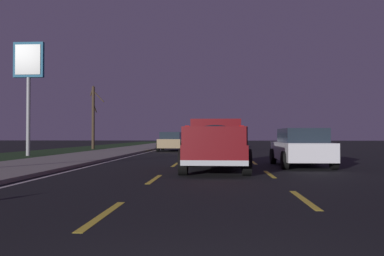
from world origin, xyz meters
TOP-DOWN VIEW (x-y plane):
  - ground at (27.00, 0.00)m, footprint 144.00×144.00m
  - sidewalk_shoulder at (27.00, 7.45)m, footprint 108.00×4.00m
  - grass_verge at (27.00, 12.45)m, footprint 108.00×6.00m
  - lane_markings at (29.56, 3.09)m, footprint 108.00×7.04m
  - pickup_truck at (12.00, 0.00)m, footprint 5.44×2.32m
  - sedan_white at (13.99, -3.45)m, footprint 4.41×2.04m
  - sedan_silver at (36.25, 0.22)m, footprint 4.41×2.03m
  - sedan_blue at (41.02, 3.27)m, footprint 4.45×2.10m
  - sedan_tan at (30.18, 3.68)m, footprint 4.42×2.06m
  - gas_price_sign at (21.73, 11.65)m, footprint 0.27×1.90m
  - bare_tree_far at (34.29, 11.45)m, footprint 1.13×1.47m

SIDE VIEW (x-z plane):
  - ground at x=27.00m, z-range 0.00..0.00m
  - grass_verge at x=27.00m, z-range 0.00..0.01m
  - lane_markings at x=29.56m, z-range 0.00..0.01m
  - sidewalk_shoulder at x=27.00m, z-range 0.00..0.12m
  - sedan_white at x=13.99m, z-range 0.01..1.55m
  - sedan_silver at x=36.25m, z-range 0.01..1.55m
  - sedan_blue at x=41.02m, z-range 0.01..1.55m
  - sedan_tan at x=30.18m, z-range 0.01..1.55m
  - pickup_truck at x=12.00m, z-range 0.05..1.92m
  - bare_tree_far at x=34.29m, z-range 0.08..6.01m
  - gas_price_sign at x=21.73m, z-range 1.79..8.86m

